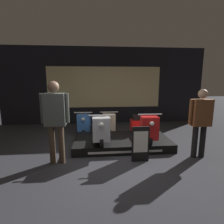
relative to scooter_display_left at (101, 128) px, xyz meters
The scene contains 10 objects.
ground_plane 1.11m from the scooter_display_left, 74.53° to the right, with size 30.00×30.00×0.00m, color #2D2D33.
shop_wall_back 3.03m from the scooter_display_left, 84.79° to the left, with size 8.62×0.09×3.20m.
display_platform 0.73m from the scooter_display_left, ahead, with size 2.66×1.40×0.23m.
scooter_display_left is the anchor object (origin of this frame).
scooter_display_right 1.20m from the scooter_display_left, ahead, with size 0.60×1.63×0.81m.
scooter_backrow_0 1.73m from the scooter_display_left, 108.37° to the left, with size 0.60×1.63×0.81m.
scooter_backrow_1 1.67m from the scooter_display_left, 79.18° to the left, with size 0.60×1.63×0.81m.
person_left_browsing 1.45m from the scooter_display_left, 138.87° to the right, with size 0.61×0.25×1.83m.
person_right_browsing 2.53m from the scooter_display_left, 20.63° to the right, with size 0.60×0.25×1.65m.
price_sign_board 1.32m from the scooter_display_left, 48.04° to the right, with size 0.40×0.04×0.83m.
Camera 1 is at (-0.38, -3.74, 1.86)m, focal length 28.00 mm.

